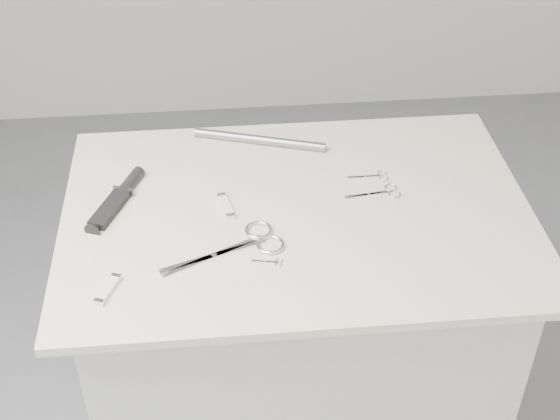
{
  "coord_description": "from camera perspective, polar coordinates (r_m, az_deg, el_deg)",
  "views": [
    {
      "loc": [
        -0.16,
        -1.3,
        1.94
      ],
      "look_at": [
        -0.04,
        0.0,
        0.92
      ],
      "focal_mm": 50.0,
      "sensor_mm": 36.0,
      "label": 1
    }
  ],
  "objects": [
    {
      "name": "pocket_knife_b",
      "position": [
        1.67,
        -3.97,
        0.28
      ],
      "size": [
        0.04,
        0.09,
        0.01
      ],
      "rotation": [
        0.0,
        0.0,
        1.79
      ],
      "color": "silver",
      "rests_on": "display_board"
    },
    {
      "name": "sheathed_knife",
      "position": [
        1.72,
        -11.63,
        1.01
      ],
      "size": [
        0.11,
        0.2,
        0.03
      ],
      "rotation": [
        0.0,
        0.0,
        1.17
      ],
      "color": "black",
      "rests_on": "display_board"
    },
    {
      "name": "display_board",
      "position": [
        1.67,
        1.28,
        -0.26
      ],
      "size": [
        1.0,
        0.7,
        0.02
      ],
      "primitive_type": "cube",
      "color": "beige",
      "rests_on": "plinth"
    },
    {
      "name": "plinth",
      "position": [
        1.99,
        1.09,
        -10.74
      ],
      "size": [
        0.9,
        0.6,
        0.9
      ],
      "primitive_type": "cube",
      "color": "silver",
      "rests_on": "ground"
    },
    {
      "name": "metal_rail",
      "position": [
        1.87,
        -1.52,
        5.16
      ],
      "size": [
        0.31,
        0.12,
        0.02
      ],
      "primitive_type": "cylinder",
      "rotation": [
        0.0,
        1.57,
        -0.31
      ],
      "color": "gray",
      "rests_on": "display_board"
    },
    {
      "name": "large_shears",
      "position": [
        1.57,
        -2.45,
        -2.49
      ],
      "size": [
        0.25,
        0.16,
        0.01
      ],
      "rotation": [
        0.0,
        0.0,
        0.4
      ],
      "color": "silver",
      "rests_on": "display_board"
    },
    {
      "name": "pocket_knife_a",
      "position": [
        1.5,
        -12.47,
        -5.71
      ],
      "size": [
        0.05,
        0.08,
        0.01
      ],
      "rotation": [
        0.0,
        0.0,
        1.18
      ],
      "color": "silver",
      "rests_on": "display_board"
    },
    {
      "name": "tiny_scissors",
      "position": [
        1.53,
        -0.62,
        -3.85
      ],
      "size": [
        0.06,
        0.03,
        0.0
      ],
      "rotation": [
        0.0,
        0.0,
        -0.21
      ],
      "color": "silver",
      "rests_on": "display_board"
    },
    {
      "name": "embroidery_scissors_b",
      "position": [
        1.77,
        6.89,
        2.48
      ],
      "size": [
        0.09,
        0.04,
        0.0
      ],
      "rotation": [
        0.0,
        0.0,
        -0.0
      ],
      "color": "silver",
      "rests_on": "display_board"
    },
    {
      "name": "embroidery_scissors_a",
      "position": [
        1.72,
        7.5,
        1.29
      ],
      "size": [
        0.12,
        0.05,
        0.0
      ],
      "rotation": [
        0.0,
        0.0,
        0.13
      ],
      "color": "silver",
      "rests_on": "display_board"
    }
  ]
}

